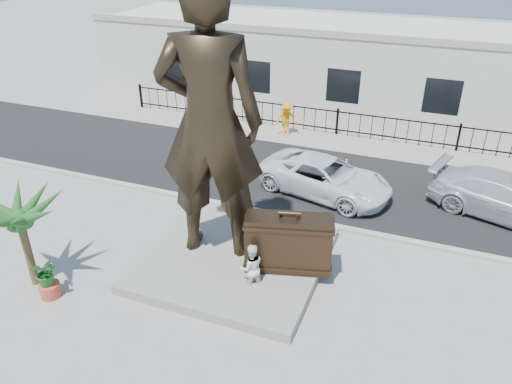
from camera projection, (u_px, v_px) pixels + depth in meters
ground at (230, 297)px, 13.80m from camera, size 100.00×100.00×0.00m
street at (309, 176)px, 20.34m from camera, size 40.00×7.00×0.01m
curb at (282, 216)px, 17.45m from camera, size 40.00×0.25×0.12m
far_sidewalk at (332, 140)px, 23.61m from camera, size 40.00×2.50×0.02m
plinth at (235, 259)px, 15.11m from camera, size 5.20×5.20×0.30m
fence at (337, 123)px, 23.98m from camera, size 22.00×0.10×1.20m
building at (357, 68)px, 26.65m from camera, size 28.00×7.00×4.40m
statue at (210, 123)px, 13.49m from camera, size 3.30×2.54×8.09m
suitcase at (288, 243)px, 14.07m from camera, size 2.54×1.37×1.70m
tourist at (251, 268)px, 13.77m from camera, size 0.90×0.86×1.46m
car_white at (325, 177)px, 18.68m from camera, size 5.42×3.44×1.39m
car_silver at (506, 197)px, 17.23m from camera, size 5.47×3.43×1.48m
worker at (286, 119)px, 23.79m from camera, size 1.20×0.99×1.62m
palm_tree at (36, 283)px, 14.35m from camera, size 1.80×1.80×3.20m
planter at (50, 290)px, 13.76m from camera, size 0.56×0.56×0.40m
shrub at (46, 273)px, 13.47m from camera, size 0.74×0.64×0.80m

